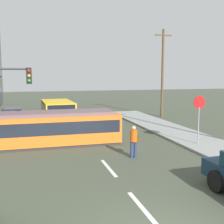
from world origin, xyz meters
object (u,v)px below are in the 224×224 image
at_px(city_bus, 58,110).
at_px(parked_sedan_mid, 8,126).
at_px(parked_sedan_far, 12,114).
at_px(utility_pole_mid, 163,72).
at_px(streetcar_tram, 58,127).
at_px(pedestrian_crossing, 134,140).
at_px(stop_sign, 199,110).

relative_size(city_bus, parked_sedan_mid, 1.17).
distance_m(parked_sedan_mid, parked_sedan_far, 6.34).
bearing_deg(utility_pole_mid, streetcar_tram, -142.84).
height_order(streetcar_tram, parked_sedan_mid, streetcar_tram).
xyz_separation_m(pedestrian_crossing, stop_sign, (4.55, 1.13, 1.25)).
distance_m(city_bus, parked_sedan_mid, 5.67).
distance_m(pedestrian_crossing, utility_pole_mid, 15.24).
bearing_deg(parked_sedan_mid, stop_sign, -31.34).
xyz_separation_m(city_bus, parked_sedan_mid, (-3.90, -4.08, -0.47)).
distance_m(pedestrian_crossing, stop_sign, 4.85).
height_order(city_bus, stop_sign, stop_sign).
distance_m(parked_sedan_mid, utility_pole_mid, 15.70).
relative_size(pedestrian_crossing, parked_sedan_mid, 0.37).
xyz_separation_m(parked_sedan_far, utility_pole_mid, (14.59, -1.74, 3.95)).
relative_size(parked_sedan_far, utility_pole_mid, 0.48).
bearing_deg(parked_sedan_far, utility_pole_mid, -6.82).
distance_m(parked_sedan_mid, stop_sign, 13.21).
distance_m(streetcar_tram, pedestrian_crossing, 5.29).
relative_size(city_bus, parked_sedan_far, 1.27).
bearing_deg(parked_sedan_mid, city_bus, 46.28).
bearing_deg(pedestrian_crossing, parked_sedan_mid, 129.91).
bearing_deg(stop_sign, parked_sedan_mid, 148.66).
bearing_deg(parked_sedan_mid, utility_pole_mid, 17.61).
bearing_deg(utility_pole_mid, pedestrian_crossing, -121.96).
xyz_separation_m(parked_sedan_mid, stop_sign, (11.20, -6.82, 1.57)).
height_order(city_bus, parked_sedan_mid, city_bus).
relative_size(streetcar_tram, parked_sedan_mid, 1.65).
height_order(streetcar_tram, parked_sedan_far, streetcar_tram).
relative_size(parked_sedan_mid, utility_pole_mid, 0.52).
bearing_deg(city_bus, streetcar_tram, -95.03).
bearing_deg(parked_sedan_mid, pedestrian_crossing, -50.09).
distance_m(pedestrian_crossing, parked_sedan_mid, 10.38).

